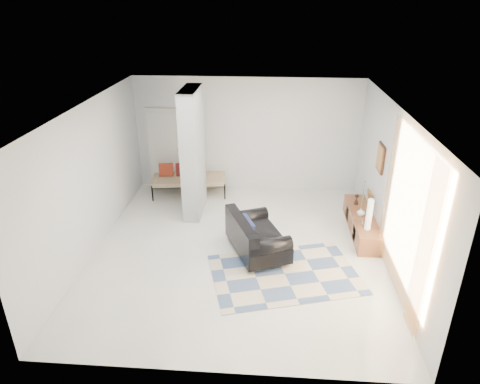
{
  "coord_description": "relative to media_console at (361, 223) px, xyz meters",
  "views": [
    {
      "loc": [
        0.57,
        -7.08,
        4.53
      ],
      "look_at": [
        0.0,
        0.6,
        0.97
      ],
      "focal_mm": 32.0,
      "sensor_mm": 36.0,
      "label": 1
    }
  ],
  "objects": [
    {
      "name": "daybed",
      "position": [
        -3.95,
        1.61,
        0.21
      ],
      "size": [
        1.85,
        0.98,
        0.77
      ],
      "rotation": [
        0.0,
        0.0,
        0.14
      ],
      "color": "black",
      "rests_on": "floor"
    },
    {
      "name": "wall_left",
      "position": [
        -5.27,
        -0.9,
        1.2
      ],
      "size": [
        0.0,
        6.0,
        6.0
      ],
      "primitive_type": "plane",
      "rotation": [
        1.57,
        0.0,
        1.57
      ],
      "color": "silver",
      "rests_on": "ground"
    },
    {
      "name": "hallway_door",
      "position": [
        -4.62,
        2.06,
        0.82
      ],
      "size": [
        0.85,
        0.06,
        2.04
      ],
      "primitive_type": "cube",
      "color": "beige",
      "rests_on": "floor"
    },
    {
      "name": "partition_column",
      "position": [
        -3.62,
        0.7,
        1.2
      ],
      "size": [
        0.35,
        1.2,
        2.8
      ],
      "primitive_type": "cube",
      "color": "#9A9EA0",
      "rests_on": "floor"
    },
    {
      "name": "loveseat",
      "position": [
        -2.19,
        -0.98,
        0.16
      ],
      "size": [
        1.34,
        1.67,
        0.76
      ],
      "rotation": [
        0.0,
        0.0,
        0.39
      ],
      "color": "silver",
      "rests_on": "floor"
    },
    {
      "name": "wall_front",
      "position": [
        -2.52,
        -3.9,
        1.2
      ],
      "size": [
        6.0,
        0.0,
        6.0
      ],
      "primitive_type": "plane",
      "rotation": [
        -1.57,
        0.0,
        0.0
      ],
      "color": "silver",
      "rests_on": "ground"
    },
    {
      "name": "wall_back",
      "position": [
        -2.52,
        2.1,
        1.2
      ],
      "size": [
        6.0,
        0.0,
        6.0
      ],
      "primitive_type": "plane",
      "rotation": [
        1.57,
        0.0,
        0.0
      ],
      "color": "silver",
      "rests_on": "ground"
    },
    {
      "name": "bronze_figurine",
      "position": [
        -0.05,
        0.48,
        0.31
      ],
      "size": [
        0.13,
        0.13,
        0.23
      ],
      "primitive_type": null,
      "rotation": [
        0.0,
        0.0,
        -0.14
      ],
      "color": "black",
      "rests_on": "media_console"
    },
    {
      "name": "media_console",
      "position": [
        0.0,
        0.0,
        0.0
      ],
      "size": [
        0.45,
        1.98,
        0.8
      ],
      "color": "brown",
      "rests_on": "floor"
    },
    {
      "name": "vase",
      "position": [
        -0.05,
        -0.05,
        0.28
      ],
      "size": [
        0.17,
        0.17,
        0.17
      ],
      "primitive_type": "imported",
      "rotation": [
        0.0,
        0.0,
        -0.08
      ],
      "color": "white",
      "rests_on": "media_console"
    },
    {
      "name": "area_rug",
      "position": [
        -1.62,
        -1.65,
        -0.2
      ],
      "size": [
        2.91,
        2.32,
        0.01
      ],
      "primitive_type": "cube",
      "rotation": [
        0.0,
        0.0,
        0.27
      ],
      "color": "beige",
      "rests_on": "floor"
    },
    {
      "name": "floor",
      "position": [
        -2.52,
        -0.9,
        -0.2
      ],
      "size": [
        6.0,
        6.0,
        0.0
      ],
      "primitive_type": "plane",
      "color": "beige",
      "rests_on": "ground"
    },
    {
      "name": "cylinder_lamp",
      "position": [
        -0.02,
        -0.6,
        0.51
      ],
      "size": [
        0.12,
        0.12,
        0.63
      ],
      "primitive_type": "cylinder",
      "color": "white",
      "rests_on": "media_console"
    },
    {
      "name": "wall_art",
      "position": [
        0.2,
        -0.0,
        1.45
      ],
      "size": [
        0.04,
        0.45,
        0.55
      ],
      "primitive_type": "cube",
      "color": "#351C0E",
      "rests_on": "wall_right"
    },
    {
      "name": "wall_right",
      "position": [
        0.23,
        -0.9,
        1.2
      ],
      "size": [
        0.0,
        6.0,
        6.0
      ],
      "primitive_type": "plane",
      "rotation": [
        1.57,
        0.0,
        -1.57
      ],
      "color": "silver",
      "rests_on": "ground"
    },
    {
      "name": "curtain",
      "position": [
        0.15,
        -2.05,
        1.25
      ],
      "size": [
        0.0,
        2.55,
        2.55
      ],
      "primitive_type": "plane",
      "rotation": [
        1.57,
        0.0,
        1.57
      ],
      "color": "orange",
      "rests_on": "wall_right"
    },
    {
      "name": "ceiling",
      "position": [
        -2.52,
        -0.9,
        2.6
      ],
      "size": [
        6.0,
        6.0,
        0.0
      ],
      "primitive_type": "plane",
      "rotation": [
        3.14,
        0.0,
        0.0
      ],
      "color": "white",
      "rests_on": "wall_back"
    }
  ]
}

